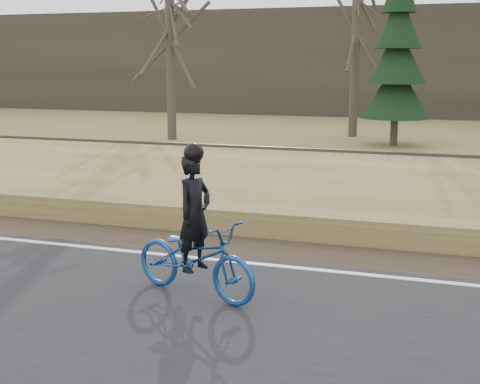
% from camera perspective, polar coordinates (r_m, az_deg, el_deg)
% --- Properties ---
extents(cyclist, '(2.07, 1.26, 2.02)m').
position_cam_1_polar(cyclist, '(8.75, -3.86, -4.83)').
color(cyclist, navy).
rests_on(cyclist, road).
extents(bare_tree_far_left, '(0.36, 0.36, 7.84)m').
position_cam_1_polar(bare_tree_far_left, '(26.73, -5.98, 12.85)').
color(bare_tree_far_left, '#483E35').
rests_on(bare_tree_far_left, ground).
extents(bare_tree_left, '(0.36, 0.36, 8.90)m').
position_cam_1_polar(bare_tree_left, '(28.07, 9.86, 13.75)').
color(bare_tree_left, '#483E35').
rests_on(bare_tree_left, ground).
extents(conifer, '(2.60, 2.60, 6.77)m').
position_cam_1_polar(conifer, '(25.31, 13.27, 11.10)').
color(conifer, '#483E35').
rests_on(conifer, ground).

